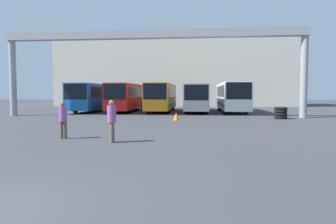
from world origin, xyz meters
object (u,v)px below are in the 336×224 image
bus_slot_3 (196,97)px  tire_stack (281,113)px  bus_slot_4 (232,95)px  bus_slot_2 (162,96)px  pedestrian_near_left (63,119)px  traffic_cone (176,116)px  bus_slot_1 (129,96)px  pedestrian_near_right (112,120)px  bus_slot_0 (96,96)px

bus_slot_3 → tire_stack: bus_slot_3 is taller
bus_slot_4 → tire_stack: size_ratio=11.17×
bus_slot_2 → pedestrian_near_left: size_ratio=6.91×
bus_slot_2 → traffic_cone: (2.41, -11.03, -1.52)m
tire_stack → bus_slot_2: bearing=140.2°
bus_slot_1 → pedestrian_near_right: size_ratio=6.78×
tire_stack → pedestrian_near_right: bearing=-128.7°
traffic_cone → tire_stack: size_ratio=0.55×
bus_slot_4 → pedestrian_near_right: bearing=-108.6°
bus_slot_3 → bus_slot_1: bearing=179.4°
bus_slot_4 → pedestrian_near_left: (-9.85, -21.09, -0.96)m
pedestrian_near_right → pedestrian_near_left: 2.60m
pedestrian_near_left → bus_slot_2: bearing=-102.4°
bus_slot_2 → pedestrian_near_right: bus_slot_2 is taller
bus_slot_3 → pedestrian_near_left: size_ratio=7.12×
bus_slot_2 → pedestrian_near_right: bearing=-88.8°
bus_slot_1 → pedestrian_near_right: bus_slot_1 is taller
bus_slot_2 → bus_slot_3: size_ratio=0.97×
bus_slot_0 → bus_slot_2: bearing=-1.4°
bus_slot_1 → tire_stack: (14.67, -9.22, -1.31)m
pedestrian_near_right → tire_stack: pedestrian_near_right is taller
pedestrian_near_right → pedestrian_near_left: (-2.47, 0.79, -0.06)m
bus_slot_3 → traffic_cone: (-1.51, -11.21, -1.43)m
bus_slot_0 → pedestrian_near_left: bearing=-74.6°
pedestrian_near_right → pedestrian_near_left: pedestrian_near_right is taller
bus_slot_0 → bus_slot_1: bearing=0.9°
bus_slot_3 → pedestrian_near_right: (-3.45, -21.98, -0.78)m
pedestrian_near_right → traffic_cone: (1.94, 10.77, -0.65)m
bus_slot_1 → bus_slot_3: 7.85m
bus_slot_0 → bus_slot_3: size_ratio=1.00×
bus_slot_0 → traffic_cone: 15.28m
bus_slot_4 → pedestrian_near_right: bus_slot_4 is taller
bus_slot_1 → bus_slot_2: (3.92, -0.26, 0.02)m
pedestrian_near_left → traffic_cone: (4.42, 9.98, -0.59)m
pedestrian_near_right → bus_slot_4: bearing=-44.6°
pedestrian_near_left → tire_stack: (12.75, 12.05, -0.40)m
bus_slot_2 → tire_stack: 14.06m
pedestrian_near_left → bus_slot_0: bearing=-81.5°
bus_slot_4 → traffic_cone: (-5.43, -11.11, -1.56)m
bus_slot_3 → bus_slot_0: bearing=179.9°
bus_slot_0 → bus_slot_2: (7.85, -0.19, 0.02)m
pedestrian_near_left → tire_stack: 17.55m
bus_slot_0 → bus_slot_3: bearing=-0.1°
bus_slot_4 → tire_stack: bearing=-72.2°
bus_slot_1 → bus_slot_0: bearing=-179.1°
bus_slot_1 → pedestrian_near_left: bus_slot_1 is taller
bus_slot_1 → bus_slot_4: 11.77m
bus_slot_3 → bus_slot_2: bearing=-177.4°
bus_slot_4 → bus_slot_1: bearing=179.1°
bus_slot_0 → bus_slot_4: 15.70m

